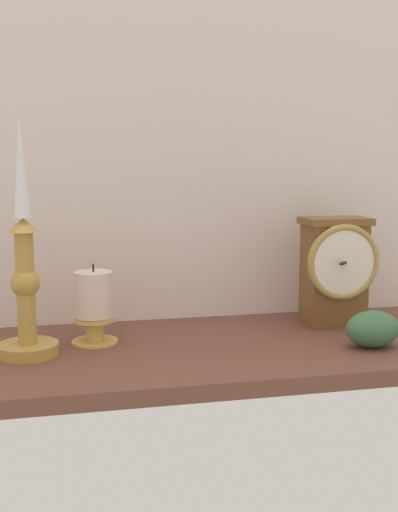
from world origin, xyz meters
TOP-DOWN VIEW (x-y plane):
  - ground_plane at (0.00, 0.00)cm, footprint 100.00×36.00cm
  - back_wall at (0.00, 18.50)cm, footprint 120.00×2.00cm
  - mantel_clock at (26.48, 6.83)cm, footprint 13.01×9.60cm
  - candlestick_tall_left at (-25.20, 0.47)cm, footprint 9.00×9.00cm
  - pillar_candle_front at (-15.21, 4.48)cm, footprint 7.32×7.32cm
  - ivy_sprig at (26.44, -7.19)cm, footprint 8.56×5.99cm

SIDE VIEW (x-z plane):
  - ground_plane at x=0.00cm, z-range -2.40..0.00cm
  - ivy_sprig at x=26.44cm, z-range 0.00..5.71cm
  - pillar_candle_front at x=-15.21cm, z-range -0.18..12.44cm
  - mantel_clock at x=26.48cm, z-range 0.47..19.35cm
  - candlestick_tall_left at x=-25.20cm, z-range -6.44..29.20cm
  - back_wall at x=0.00cm, z-range 0.00..65.00cm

